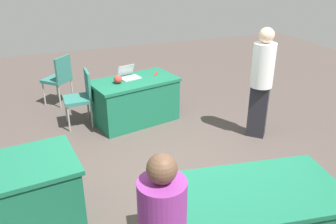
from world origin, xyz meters
name	(u,v)px	position (x,y,z in m)	size (l,w,h in m)	color
ground_plane	(170,178)	(0.00, 0.00, 0.00)	(14.40, 14.40, 0.00)	#4C423D
table_foreground	(135,101)	(-0.07, -1.85, 0.39)	(1.57, 1.07, 0.77)	#196647
table_mid_left	(249,223)	(-0.24, 1.46, 0.39)	(1.80, 1.13, 0.77)	#196647
table_mid_right	(1,202)	(1.98, 0.27, 0.39)	(1.69, 1.04, 0.77)	#196647
chair_near_front	(59,77)	(1.07, -3.12, 0.56)	(0.62, 0.62, 0.96)	#9E9993
chair_aisle	(81,95)	(0.81, -2.03, 0.55)	(0.44, 0.44, 0.96)	#9E9993
person_attendee_standing	(262,78)	(-1.74, -0.62, 0.98)	(0.48, 0.48, 1.75)	#26262D
laptop_silver	(129,76)	(-0.01, -1.98, 0.81)	(0.38, 0.37, 0.21)	silver
yarn_ball	(118,79)	(0.23, -1.77, 0.84)	(0.14, 0.14, 0.14)	#B2382D
scissors_red	(156,74)	(-0.52, -2.01, 0.77)	(0.18, 0.04, 0.01)	red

